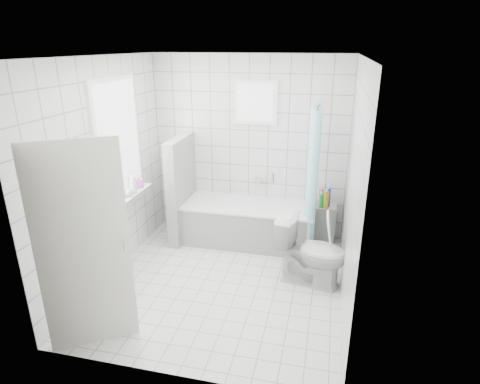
# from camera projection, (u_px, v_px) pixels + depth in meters

# --- Properties ---
(ground) EXTENTS (3.00, 3.00, 0.00)m
(ground) POSITION_uv_depth(u_px,v_px,m) (223.00, 282.00, 4.86)
(ground) COLOR white
(ground) RESTS_ON ground
(ceiling) EXTENTS (3.00, 3.00, 0.00)m
(ceiling) POSITION_uv_depth(u_px,v_px,m) (218.00, 56.00, 3.95)
(ceiling) COLOR white
(ceiling) RESTS_ON ground
(wall_back) EXTENTS (2.80, 0.02, 2.60)m
(wall_back) POSITION_uv_depth(u_px,v_px,m) (249.00, 148.00, 5.78)
(wall_back) COLOR white
(wall_back) RESTS_ON ground
(wall_front) EXTENTS (2.80, 0.02, 2.60)m
(wall_front) POSITION_uv_depth(u_px,v_px,m) (167.00, 243.00, 3.04)
(wall_front) COLOR white
(wall_front) RESTS_ON ground
(wall_left) EXTENTS (0.02, 3.00, 2.60)m
(wall_left) POSITION_uv_depth(u_px,v_px,m) (106.00, 172.00, 4.70)
(wall_left) COLOR white
(wall_left) RESTS_ON ground
(wall_right) EXTENTS (0.02, 3.00, 2.60)m
(wall_right) POSITION_uv_depth(u_px,v_px,m) (352.00, 190.00, 4.11)
(wall_right) COLOR white
(wall_right) RESTS_ON ground
(window_left) EXTENTS (0.01, 0.90, 1.40)m
(window_left) POSITION_uv_depth(u_px,v_px,m) (120.00, 141.00, 4.86)
(window_left) COLOR white
(window_left) RESTS_ON wall_left
(window_back) EXTENTS (0.50, 0.01, 0.50)m
(window_back) POSITION_uv_depth(u_px,v_px,m) (256.00, 103.00, 5.49)
(window_back) COLOR white
(window_back) RESTS_ON wall_back
(window_sill) EXTENTS (0.18, 1.02, 0.08)m
(window_sill) POSITION_uv_depth(u_px,v_px,m) (129.00, 198.00, 5.11)
(window_sill) COLOR white
(window_sill) RESTS_ON wall_left
(door) EXTENTS (0.69, 0.47, 2.00)m
(door) POSITION_uv_depth(u_px,v_px,m) (84.00, 250.00, 3.56)
(door) COLOR silver
(door) RESTS_ON ground
(bathtub) EXTENTS (1.84, 0.77, 0.58)m
(bathtub) POSITION_uv_depth(u_px,v_px,m) (249.00, 223.00, 5.77)
(bathtub) COLOR white
(bathtub) RESTS_ON ground
(partition_wall) EXTENTS (0.15, 0.85, 1.50)m
(partition_wall) POSITION_uv_depth(u_px,v_px,m) (182.00, 189.00, 5.77)
(partition_wall) COLOR white
(partition_wall) RESTS_ON ground
(tiled_ledge) EXTENTS (0.40, 0.24, 0.55)m
(tiled_ledge) POSITION_uv_depth(u_px,v_px,m) (321.00, 223.00, 5.79)
(tiled_ledge) COLOR white
(tiled_ledge) RESTS_ON ground
(toilet) EXTENTS (0.89, 0.61, 0.83)m
(toilet) POSITION_uv_depth(u_px,v_px,m) (312.00, 252.00, 4.72)
(toilet) COLOR silver
(toilet) RESTS_ON ground
(curtain_rod) EXTENTS (0.02, 0.80, 0.02)m
(curtain_rod) POSITION_uv_depth(u_px,v_px,m) (317.00, 105.00, 4.97)
(curtain_rod) COLOR silver
(curtain_rod) RESTS_ON wall_back
(shower_curtain) EXTENTS (0.14, 0.48, 1.78)m
(shower_curtain) POSITION_uv_depth(u_px,v_px,m) (312.00, 177.00, 5.16)
(shower_curtain) COLOR #48D5D6
(shower_curtain) RESTS_ON curtain_rod
(tub_faucet) EXTENTS (0.18, 0.06, 0.06)m
(tub_faucet) POSITION_uv_depth(u_px,v_px,m) (261.00, 179.00, 5.86)
(tub_faucet) COLOR silver
(tub_faucet) RESTS_ON wall_back
(sill_bottles) EXTENTS (0.15, 0.80, 0.30)m
(sill_bottles) POSITION_uv_depth(u_px,v_px,m) (127.00, 187.00, 5.03)
(sill_bottles) COLOR #D4529D
(sill_bottles) RESTS_ON window_sill
(ledge_bottles) EXTENTS (0.16, 0.17, 0.27)m
(ledge_bottles) POSITION_uv_depth(u_px,v_px,m) (324.00, 199.00, 5.62)
(ledge_bottles) COLOR green
(ledge_bottles) RESTS_ON tiled_ledge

